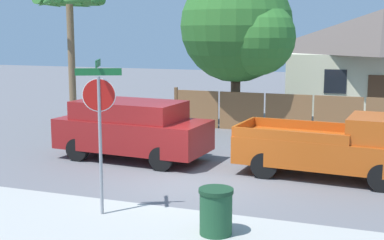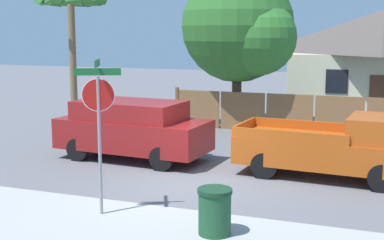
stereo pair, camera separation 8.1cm
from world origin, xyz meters
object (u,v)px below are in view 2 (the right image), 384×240
at_px(red_suv, 132,128).
at_px(stop_sign, 99,110).
at_px(palm_tree, 71,13).
at_px(trash_bin, 215,211).
at_px(house, 383,58).
at_px(orange_pickup, 336,147).
at_px(oak_tree, 242,29).

xyz_separation_m(red_suv, stop_sign, (1.65, -4.79, 1.29)).
distance_m(palm_tree, trash_bin, 13.41).
distance_m(house, stop_sign, 19.56).
xyz_separation_m(palm_tree, red_suv, (4.65, -3.99, -3.66)).
relative_size(house, orange_pickup, 1.81).
xyz_separation_m(orange_pickup, trash_bin, (-1.80, -5.04, -0.38)).
distance_m(house, palm_tree, 15.47).
xyz_separation_m(oak_tree, red_suv, (-1.59, -6.79, -3.06)).
bearing_deg(oak_tree, trash_bin, -77.04).
xyz_separation_m(oak_tree, palm_tree, (-6.24, -2.80, 0.60)).
distance_m(orange_pickup, trash_bin, 5.36).
height_order(orange_pickup, trash_bin, orange_pickup).
relative_size(palm_tree, red_suv, 1.13).
relative_size(oak_tree, stop_sign, 1.93).
bearing_deg(stop_sign, house, 49.82).
xyz_separation_m(oak_tree, stop_sign, (0.06, -11.58, -1.77)).
relative_size(oak_tree, orange_pickup, 1.29).
distance_m(oak_tree, orange_pickup, 8.78).
distance_m(house, orange_pickup, 14.19).
bearing_deg(red_suv, house, 67.76).
xyz_separation_m(house, red_suv, (-6.94, -14.03, -1.63)).
bearing_deg(house, oak_tree, -126.45).
bearing_deg(palm_tree, oak_tree, 24.14).
relative_size(stop_sign, trash_bin, 3.63).
relative_size(oak_tree, trash_bin, 7.02).
bearing_deg(oak_tree, house, 53.55).
height_order(house, trash_bin, house).
distance_m(oak_tree, palm_tree, 6.87).
height_order(red_suv, stop_sign, stop_sign).
bearing_deg(house, red_suv, -116.33).
relative_size(orange_pickup, stop_sign, 1.49).
relative_size(palm_tree, orange_pickup, 1.08).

